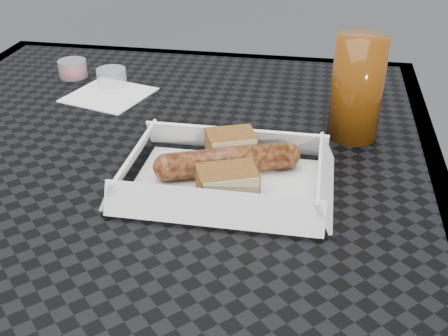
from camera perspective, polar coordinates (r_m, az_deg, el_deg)
name	(u,v)px	position (r m, az deg, el deg)	size (l,w,h in m)	color
patio_table	(151,187)	(0.83, -7.43, -1.91)	(0.80, 0.80, 0.74)	black
food_tray	(225,184)	(0.68, 0.15, -1.63)	(0.22, 0.15, 0.00)	white
bratwurst	(228,161)	(0.69, 0.41, 0.70)	(0.17, 0.09, 0.03)	brown
bread_near	(231,146)	(0.72, 0.70, 2.25)	(0.06, 0.04, 0.04)	brown
bread_far	(227,183)	(0.65, 0.33, -1.49)	(0.07, 0.04, 0.03)	brown
veg_garnish	(282,209)	(0.63, 5.96, -4.21)	(0.03, 0.03, 0.00)	#F9440A
napkin	(109,95)	(0.95, -11.60, 7.29)	(0.12, 0.12, 0.00)	white
condiment_cup_sauce	(73,69)	(1.04, -15.12, 9.72)	(0.05, 0.05, 0.03)	#99110B
condiment_cup_empty	(112,77)	(0.99, -11.35, 9.01)	(0.05, 0.05, 0.03)	silver
drink_glass	(357,88)	(0.79, 13.38, 7.93)	(0.07, 0.07, 0.14)	#5B2C07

